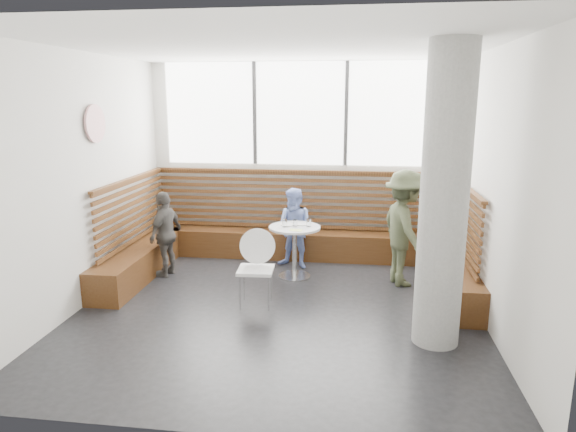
# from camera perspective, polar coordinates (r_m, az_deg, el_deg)

# --- Properties ---
(room) EXTENTS (5.00, 5.00, 3.20)m
(room) POSITION_cam_1_polar(r_m,az_deg,el_deg) (6.15, -1.23, 3.41)
(room) COLOR silver
(room) RESTS_ON ground
(booth) EXTENTS (5.00, 2.50, 1.44)m
(booth) POSITION_cam_1_polar(r_m,az_deg,el_deg) (8.13, 0.72, -2.86)
(booth) COLOR #3F240F
(booth) RESTS_ON ground
(concrete_column) EXTENTS (0.50, 0.50, 3.20)m
(concrete_column) POSITION_cam_1_polar(r_m,az_deg,el_deg) (5.56, 16.96, 1.80)
(concrete_column) COLOR gray
(concrete_column) RESTS_ON ground
(wall_art) EXTENTS (0.03, 0.50, 0.50)m
(wall_art) POSITION_cam_1_polar(r_m,az_deg,el_deg) (7.24, -20.64, 9.59)
(wall_art) COLOR white
(wall_art) RESTS_ON room
(cafe_table) EXTENTS (0.76, 0.76, 0.78)m
(cafe_table) POSITION_cam_1_polar(r_m,az_deg,el_deg) (7.60, 0.74, -2.79)
(cafe_table) COLOR silver
(cafe_table) RESTS_ON ground
(cafe_chair) EXTENTS (0.47, 0.46, 0.97)m
(cafe_chair) POSITION_cam_1_polar(r_m,az_deg,el_deg) (6.64, -3.49, -5.03)
(cafe_chair) COLOR white
(cafe_chair) RESTS_ON ground
(adult_man) EXTENTS (0.92, 1.21, 1.66)m
(adult_man) POSITION_cam_1_polar(r_m,az_deg,el_deg) (7.43, 12.81, -1.33)
(adult_man) COLOR #414930
(adult_man) RESTS_ON ground
(child_back) EXTENTS (0.73, 0.64, 1.27)m
(child_back) POSITION_cam_1_polar(r_m,az_deg,el_deg) (8.03, 0.86, -1.39)
(child_back) COLOR #8097DE
(child_back) RESTS_ON ground
(child_left) EXTENTS (0.47, 0.80, 1.29)m
(child_left) POSITION_cam_1_polar(r_m,az_deg,el_deg) (7.89, -13.43, -1.94)
(child_left) COLOR #4E4A47
(child_left) RESTS_ON ground
(plate_near) EXTENTS (0.20, 0.20, 0.01)m
(plate_near) POSITION_cam_1_polar(r_m,az_deg,el_deg) (7.61, -0.09, -0.98)
(plate_near) COLOR white
(plate_near) RESTS_ON cafe_table
(plate_far) EXTENTS (0.19, 0.19, 0.01)m
(plate_far) POSITION_cam_1_polar(r_m,az_deg,el_deg) (7.65, 1.45, -0.91)
(plate_far) COLOR white
(plate_far) RESTS_ON cafe_table
(glass_left) EXTENTS (0.07, 0.07, 0.11)m
(glass_left) POSITION_cam_1_polar(r_m,az_deg,el_deg) (7.51, -0.38, -0.79)
(glass_left) COLOR white
(glass_left) RESTS_ON cafe_table
(glass_mid) EXTENTS (0.07, 0.07, 0.10)m
(glass_mid) POSITION_cam_1_polar(r_m,az_deg,el_deg) (7.52, 0.80, -0.80)
(glass_mid) COLOR white
(glass_mid) RESTS_ON cafe_table
(glass_right) EXTENTS (0.07, 0.07, 0.11)m
(glass_right) POSITION_cam_1_polar(r_m,az_deg,el_deg) (7.55, 2.32, -0.74)
(glass_right) COLOR white
(glass_right) RESTS_ON cafe_table
(menu_card) EXTENTS (0.20, 0.15, 0.00)m
(menu_card) POSITION_cam_1_polar(r_m,az_deg,el_deg) (7.32, 0.88, -1.59)
(menu_card) COLOR #A5C64C
(menu_card) RESTS_ON cafe_table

